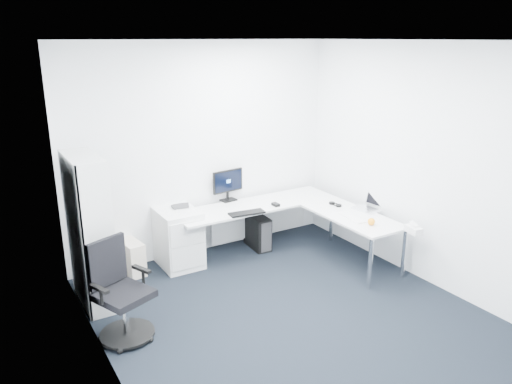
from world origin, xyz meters
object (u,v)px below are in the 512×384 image
laptop (367,201)px  l_desk (269,235)px  bookshelf (90,231)px  task_chair (124,292)px  monitor (228,185)px

laptop → l_desk: bearing=143.7°
l_desk → laptop: laptop is taller
bookshelf → laptop: (3.24, -0.65, -0.04)m
l_desk → bookshelf: 2.23m
task_chair → monitor: size_ratio=2.13×
laptop → task_chair: bearing=176.8°
l_desk → monitor: monitor is taller
task_chair → laptop: 3.19m
monitor → task_chair: bearing=-149.3°
task_chair → laptop: task_chair is taller
bookshelf → laptop: size_ratio=4.82×
l_desk → bookshelf: bookshelf is taller
l_desk → laptop: bearing=-29.3°
task_chair → laptop: size_ratio=2.87×
bookshelf → laptop: 3.31m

